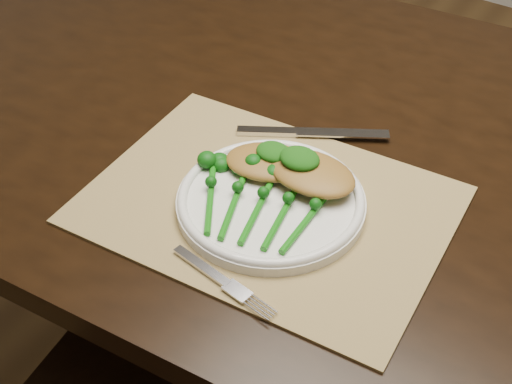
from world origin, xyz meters
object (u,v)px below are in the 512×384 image
Objects in this scene: placemat at (268,205)px; dinner_plate at (271,201)px; chicken_fillet_left at (269,162)px; broccolini_bundle at (258,208)px; dining_table at (333,304)px.

dinner_plate is (0.01, -0.00, 0.01)m from placemat.
placemat is at bearing -79.99° from chicken_fillet_left.
placemat is 0.06m from chicken_fillet_left.
broccolini_bundle is (0.01, -0.03, 0.02)m from placemat.
dining_table is 8.17× the size of broccolini_bundle.
placemat is at bearing 154.62° from dinner_plate.
chicken_fillet_left is at bearing 98.43° from broccolini_bundle.
dining_table is 0.43m from dinner_plate.
chicken_fillet_left reaches higher than placemat.
placemat is 1.87× the size of dinner_plate.
placemat is 3.92× the size of chicken_fillet_left.
placemat is at bearing -101.50° from dining_table.
chicken_fillet_left is (-0.04, 0.05, 0.02)m from dinner_plate.
dining_table is 3.67× the size of placemat.
placemat is 0.04m from broccolini_bundle.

